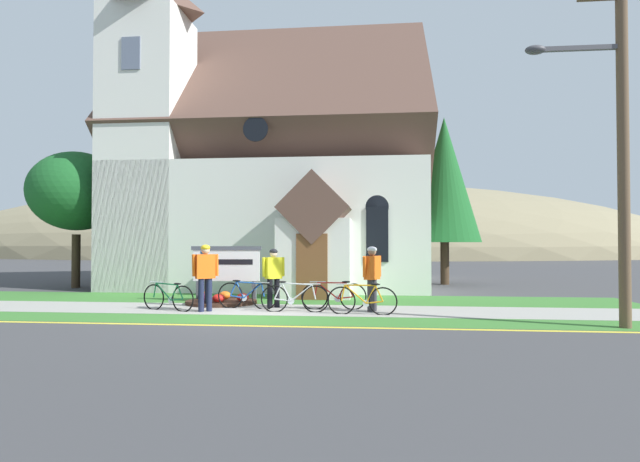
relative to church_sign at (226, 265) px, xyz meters
name	(u,v)px	position (x,y,z in m)	size (l,w,h in m)	color
ground	(275,299)	(1.33, 0.96, -1.12)	(140.00, 140.00, 0.00)	#3D3D3F
sidewalk_slab	(221,309)	(0.35, -1.67, -1.12)	(32.00, 2.28, 0.01)	#99968E
grass_verge	(199,319)	(0.35, -3.52, -1.12)	(32.00, 1.43, 0.01)	#38722D
church_lawn	(245,299)	(0.35, 0.92, -1.12)	(24.00, 2.91, 0.01)	#38722D
curb_paint_stripe	(185,325)	(0.35, -4.39, -1.12)	(28.00, 0.16, 0.01)	yellow
church_building	(274,180)	(0.03, 7.34, 3.51)	(12.70, 12.41, 12.71)	silver
church_sign	(226,265)	(0.00, 0.00, 0.00)	(2.17, 0.26, 1.70)	#474C56
flower_bed	(221,301)	(-0.01, -0.52, -1.03)	(2.10, 2.10, 0.34)	#382319
bicycle_black	(168,297)	(-0.95, -2.18, -0.76)	(1.62, 0.59, 0.78)	black
bicycle_silver	(362,300)	(4.21, -2.40, -0.75)	(1.77, 0.14, 0.81)	black
bicycle_white	(247,295)	(1.04, -1.58, -0.74)	(1.71, 0.27, 0.81)	black
bicycle_blue	(295,298)	(2.44, -2.10, -0.75)	(1.79, 0.14, 0.83)	black
bicycle_red	(334,296)	(3.43, -1.48, -0.75)	(1.77, 0.21, 0.79)	black
cyclist_in_yellow_jersey	(273,273)	(1.72, -1.31, -0.17)	(0.57, 0.44, 1.64)	black
cyclist_in_blue_jersey	(372,273)	(4.45, -1.81, -0.11)	(0.48, 0.63, 1.71)	#2D2D33
cyclist_in_white_jersey	(205,272)	(0.09, -2.27, -0.08)	(0.62, 0.44, 1.76)	#191E38
cyclist_in_orange_jersey	(204,274)	(-0.26, -1.31, -0.19)	(0.62, 0.33, 1.61)	black
utility_pole	(618,110)	(9.72, -3.81, 3.55)	(3.12, 0.28, 8.44)	brown
roadside_conifer	(444,180)	(7.57, 7.30, 3.42)	(3.11, 3.11, 7.28)	#3D2D1E
yard_deciduous_tree	(77,192)	(-7.38, 4.10, 2.74)	(3.72, 3.72, 5.46)	#3D2D1E
distant_hill	(293,255)	(-7.18, 59.10, -1.12)	(108.46, 52.39, 20.71)	#847A5B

